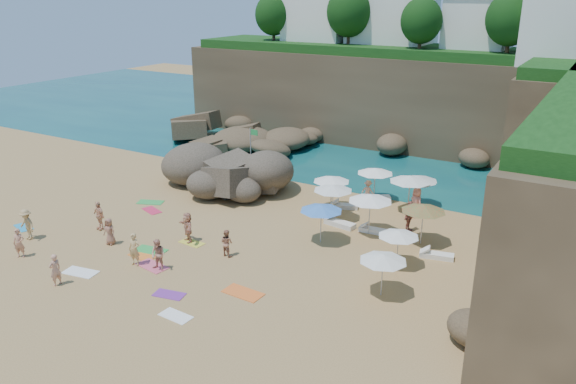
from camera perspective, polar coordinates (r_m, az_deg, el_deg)
The scene contains 50 objects.
ground at distance 33.04m, azimuth -5.65°, elevation -4.19°, with size 120.00×120.00×0.00m, color tan.
seawater at distance 58.70m, azimuth 11.86°, elevation 6.18°, with size 120.00×120.00×0.00m, color #0C4751.
cliff_back at distance 52.62m, azimuth 12.42°, elevation 9.06°, with size 44.00×8.00×8.00m, color brown.
rock_promontory at distance 51.40m, azimuth -5.15°, elevation 4.61°, with size 12.00×7.00×2.00m, color brown, non-canonical shape.
clifftop_buildings at distance 52.30m, azimuth 14.35°, elevation 16.86°, with size 28.48×9.48×7.00m.
clifftop_trees at distance 45.77m, azimuth 14.23°, elevation 16.56°, with size 35.60×23.82×4.40m.
marina_masts at distance 65.14m, azimuth -1.99°, elevation 10.59°, with size 3.10×0.10×6.00m.
rock_outcrop at distance 40.46m, azimuth -5.83°, elevation 0.38°, with size 7.43×5.57×2.97m, color brown, non-canonical shape.
flag_pole at distance 42.46m, azimuth -3.70°, elevation 4.73°, with size 0.73×0.12×3.72m.
parasol_0 at distance 32.33m, azimuth 8.36°, elevation -0.59°, with size 2.57×2.57×2.43m.
parasol_1 at distance 37.38m, azimuth 13.32°, elevation 1.40°, with size 2.21×2.21×2.09m.
parasol_2 at distance 37.69m, azimuth 8.85°, elevation 2.15°, with size 2.43×2.43×2.30m.
parasol_3 at distance 36.39m, azimuth 12.96°, elevation 1.34°, with size 2.50×2.50×2.36m.
parasol_4 at distance 35.97m, azimuth 12.31°, elevation 1.33°, with size 2.61×2.61×2.47m.
parasol_5 at distance 35.88m, azimuth 4.44°, elevation 1.35°, with size 2.37×2.37×2.25m.
parasol_6 at distance 31.61m, azimuth 13.61°, elevation -1.59°, with size 2.48×2.48×2.34m.
parasol_7 at distance 34.16m, azimuth 4.60°, elevation 0.44°, with size 2.41×2.41×2.28m.
parasol_9 at distance 28.88m, azimuth 11.18°, elevation -4.17°, with size 2.10×2.10×1.99m.
parasol_10 at distance 31.01m, azimuth 3.39°, elevation -1.60°, with size 2.40×2.40×2.27m.
parasol_11 at distance 26.02m, azimuth 9.65°, elevation -6.59°, with size 2.22×2.22×2.10m.
lounger_0 at distance 33.30m, azimuth 8.64°, elevation -3.88°, with size 1.67×0.56×0.26m, color white.
lounger_1 at distance 33.95m, azimuth 5.28°, elevation -3.22°, with size 1.93×0.64×0.30m, color white.
lounger_2 at distance 38.35m, azimuth 8.93°, elevation -0.63°, with size 1.92×0.64×0.30m, color white.
lounger_3 at distance 36.72m, azimuth 5.73°, elevation -1.44°, with size 1.77×0.59×0.28m, color silver.
lounger_4 at distance 30.23m, azimuth 20.35°, elevation -7.49°, with size 1.86×0.62×0.29m, color silver.
lounger_5 at distance 30.93m, azimuth 14.86°, elevation -6.26°, with size 1.77×0.59×0.28m, color white.
towel_0 at distance 37.22m, azimuth -25.27°, elevation -3.25°, with size 1.46×0.73×0.03m, color #2494C4.
towel_2 at distance 31.13m, azimuth -14.59°, elevation -6.31°, with size 1.55×0.78×0.03m, color orange.
towel_3 at distance 31.67m, azimuth -13.77°, elevation -5.77°, with size 1.77×0.88×0.03m, color green.
towel_4 at distance 32.11m, azimuth -9.75°, elevation -5.10°, with size 1.45×0.72×0.03m, color yellow.
towel_5 at distance 30.35m, azimuth -20.34°, elevation -7.65°, with size 1.75×0.87×0.03m, color white.
towel_6 at distance 27.15m, azimuth -11.98°, elevation -10.16°, with size 1.48×0.74×0.03m, color #7A2E96.
towel_7 at distance 37.24m, azimuth -13.67°, elevation -1.83°, with size 1.50×0.75×0.03m, color #DB264C.
towel_9 at distance 29.93m, azimuth -13.62°, elevation -7.32°, with size 1.76×0.88×0.03m, color #E05770.
towel_10 at distance 26.79m, azimuth -4.59°, elevation -10.17°, with size 1.92×0.96×0.03m, color orange.
towel_11 at distance 38.68m, azimuth -13.80°, elevation -1.02°, with size 1.71×0.85×0.03m, color green.
towel_13 at distance 25.48m, azimuth -11.33°, elevation -12.25°, with size 1.49×0.75×0.03m, color white.
person_stand_0 at distance 32.94m, azimuth -25.65°, elevation -4.71°, with size 0.59×0.39×1.62m, color tan.
person_stand_1 at distance 30.08m, azimuth -6.26°, elevation -5.15°, with size 0.73×0.57×1.49m, color #B07458.
person_stand_2 at distance 37.92m, azimuth 8.13°, elevation 0.12°, with size 0.95×0.39×1.48m, color #F5AC8B.
person_stand_3 at distance 33.54m, azimuth 12.19°, elevation -2.44°, with size 1.10×0.46×1.88m, color #9E5D4F.
person_stand_4 at distance 35.79m, azimuth 12.92°, elevation -1.03°, with size 0.94×0.51×1.93m, color #E28B76.
person_stand_5 at distance 40.80m, azimuth -8.74°, elevation 1.81°, with size 1.75×0.50×1.89m, color #A67453.
person_stand_6 at distance 29.22m, azimuth -22.57°, elevation -7.31°, with size 0.59×0.39×1.62m, color tan.
person_lie_0 at distance 35.26m, azimuth -24.86°, elevation -4.03°, with size 1.15×1.78×0.47m, color tan.
person_lie_1 at distance 35.12m, azimuth -18.53°, elevation -3.31°, with size 1.01×1.73×0.42m, color #F1B289.
person_lie_2 at distance 32.96m, azimuth -17.58°, elevation -4.75°, with size 0.73×1.50×0.40m, color #9B644D.
person_lie_3 at distance 32.22m, azimuth -10.10°, elevation -4.61°, with size 1.59×1.72×0.46m, color tan.
person_lie_4 at distance 30.19m, azimuth -15.23°, elevation -6.82°, with size 0.63×1.72×0.41m, color tan.
person_lie_5 at distance 29.35m, azimuth -12.98°, elevation -7.19°, with size 0.79×1.63×0.62m, color tan.
Camera 1 is at (18.06, -24.23, 13.35)m, focal length 35.00 mm.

